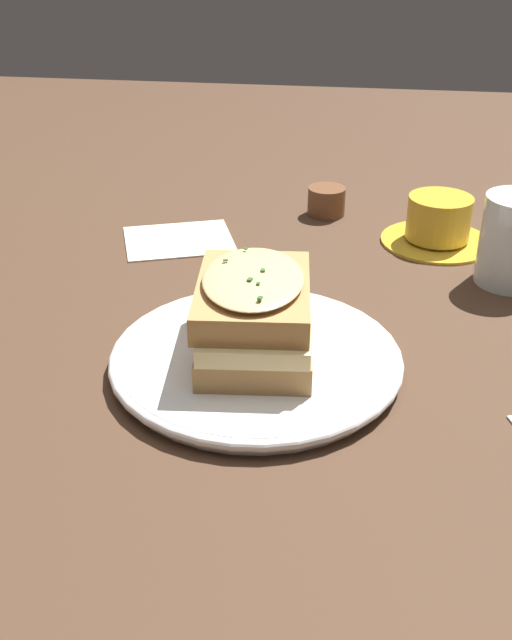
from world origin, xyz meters
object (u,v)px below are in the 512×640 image
(teacup_with_saucer, at_px, (439,223))
(dinner_plate, at_px, (256,358))
(sandwich, at_px, (255,314))
(condiment_pot, at_px, (326,201))
(napkin, at_px, (179,239))

(teacup_with_saucer, bearing_deg, dinner_plate, -171.61)
(dinner_plate, distance_m, sandwich, 0.04)
(dinner_plate, xyz_separation_m, condiment_pot, (0.04, 0.39, 0.01))
(teacup_with_saucer, xyz_separation_m, napkin, (-0.32, -0.04, -0.02))
(sandwich, height_order, condiment_pot, sandwich)
(teacup_with_saucer, distance_m, condiment_pot, 0.16)
(dinner_plate, distance_m, condiment_pot, 0.39)
(napkin, height_order, condiment_pot, condiment_pot)
(dinner_plate, xyz_separation_m, sandwich, (-0.00, 0.00, 0.04))
(teacup_with_saucer, height_order, condiment_pot, teacup_with_saucer)
(dinner_plate, height_order, condiment_pot, condiment_pot)
(teacup_with_saucer, distance_m, napkin, 0.32)
(dinner_plate, bearing_deg, napkin, 116.78)
(sandwich, relative_size, napkin, 1.16)
(sandwich, xyz_separation_m, condiment_pot, (0.04, 0.38, -0.04))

